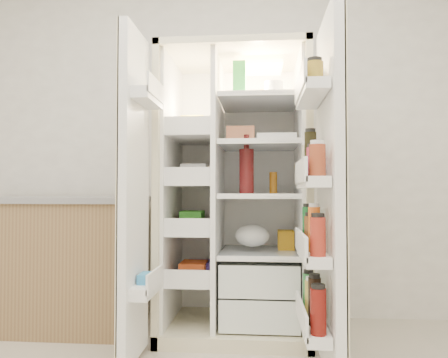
{
  "coord_description": "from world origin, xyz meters",
  "views": [
    {
      "loc": [
        0.33,
        -1.13,
        0.91
      ],
      "look_at": [
        0.12,
        1.25,
        0.98
      ],
      "focal_mm": 34.0,
      "sensor_mm": 36.0,
      "label": 1
    }
  ],
  "objects": [
    {
      "name": "kitchen_counter",
      "position": [
        -1.08,
        1.63,
        0.44
      ],
      "size": [
        1.2,
        0.64,
        0.87
      ],
      "color": "olive",
      "rests_on": "floor"
    },
    {
      "name": "wall_back",
      "position": [
        0.0,
        2.0,
        1.35
      ],
      "size": [
        4.0,
        0.02,
        2.7
      ],
      "primitive_type": "cube",
      "color": "white",
      "rests_on": "floor"
    },
    {
      "name": "refrigerator",
      "position": [
        0.18,
        1.65,
        0.74
      ],
      "size": [
        0.92,
        0.7,
        1.8
      ],
      "color": "beige",
      "rests_on": "floor"
    },
    {
      "name": "fridge_door",
      "position": [
        0.64,
        0.96,
        0.87
      ],
      "size": [
        0.17,
        0.58,
        1.72
      ],
      "color": "white",
      "rests_on": "floor"
    },
    {
      "name": "freezer_door",
      "position": [
        -0.34,
        1.05,
        0.89
      ],
      "size": [
        0.15,
        0.4,
        1.72
      ],
      "color": "white",
      "rests_on": "floor"
    }
  ]
}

